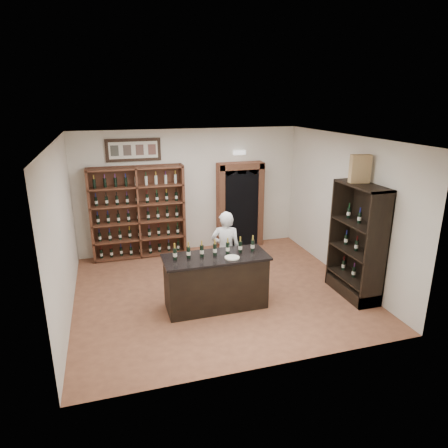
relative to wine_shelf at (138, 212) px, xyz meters
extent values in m
plane|color=#955A3B|center=(1.30, -2.33, -1.10)|extent=(5.50, 5.50, 0.00)
plane|color=white|center=(1.30, -2.33, 1.90)|extent=(5.50, 5.50, 0.00)
cube|color=silver|center=(1.30, 0.17, 0.40)|extent=(5.50, 0.04, 3.00)
cube|color=silver|center=(-1.45, -2.33, 0.40)|extent=(0.04, 5.00, 3.00)
cube|color=silver|center=(4.05, -2.33, 0.40)|extent=(0.04, 5.00, 3.00)
cube|color=brown|center=(0.00, 0.14, 0.00)|extent=(2.20, 0.02, 2.20)
cube|color=brown|center=(-1.07, -0.04, 0.00)|extent=(0.06, 0.38, 2.20)
cube|color=brown|center=(1.07, -0.04, 0.00)|extent=(0.06, 0.38, 2.20)
cube|color=brown|center=(0.00, -0.04, 0.00)|extent=(0.04, 0.38, 2.20)
cube|color=brown|center=(0.00, -0.04, -1.06)|extent=(2.18, 0.38, 0.04)
cube|color=brown|center=(0.00, -0.04, -0.64)|extent=(2.18, 0.38, 0.04)
cube|color=brown|center=(0.00, -0.04, -0.21)|extent=(2.18, 0.38, 0.03)
cube|color=brown|center=(0.00, -0.04, 0.21)|extent=(2.18, 0.38, 0.04)
cube|color=brown|center=(0.00, -0.04, 0.64)|extent=(2.18, 0.38, 0.04)
cube|color=brown|center=(0.00, -0.04, 1.06)|extent=(2.18, 0.38, 0.04)
cube|color=black|center=(0.00, 0.14, 1.45)|extent=(1.25, 0.04, 0.52)
cube|color=black|center=(2.55, 0.00, -0.04)|extent=(0.97, 0.29, 2.05)
cube|color=#9A5A3B|center=(2.04, -0.02, -0.02)|extent=(0.14, 0.35, 2.15)
cube|color=#9A5A3B|center=(3.06, -0.02, -0.02)|extent=(0.14, 0.35, 2.15)
cube|color=#9A5A3B|center=(2.55, -0.02, 0.99)|extent=(1.15, 0.35, 0.16)
cube|color=white|center=(2.55, 0.09, 1.30)|extent=(0.30, 0.10, 0.10)
cube|color=black|center=(1.10, -2.93, -0.63)|extent=(1.80, 0.70, 0.94)
cube|color=black|center=(1.10, -2.93, -0.12)|extent=(1.88, 0.78, 0.04)
cylinder|color=black|center=(0.38, -2.88, 0.01)|extent=(0.07, 0.07, 0.21)
cylinder|color=beige|center=(0.38, -2.88, -0.01)|extent=(0.07, 0.07, 0.07)
cylinder|color=gold|center=(0.38, -2.88, 0.16)|extent=(0.03, 0.03, 0.09)
cylinder|color=black|center=(0.62, -2.88, 0.01)|extent=(0.07, 0.07, 0.21)
cylinder|color=beige|center=(0.62, -2.88, -0.01)|extent=(0.07, 0.07, 0.07)
cylinder|color=gold|center=(0.62, -2.88, 0.16)|extent=(0.03, 0.03, 0.09)
cylinder|color=black|center=(0.86, -2.88, 0.01)|extent=(0.07, 0.07, 0.21)
cylinder|color=beige|center=(0.86, -2.88, -0.01)|extent=(0.07, 0.07, 0.07)
cylinder|color=gold|center=(0.86, -2.88, 0.16)|extent=(0.03, 0.03, 0.09)
cylinder|color=black|center=(1.10, -2.88, 0.01)|extent=(0.07, 0.07, 0.21)
cylinder|color=beige|center=(1.10, -2.88, -0.01)|extent=(0.07, 0.07, 0.07)
cylinder|color=gold|center=(1.10, -2.88, 0.16)|extent=(0.03, 0.03, 0.09)
cylinder|color=black|center=(1.34, -2.88, 0.01)|extent=(0.07, 0.07, 0.21)
cylinder|color=beige|center=(1.34, -2.88, -0.01)|extent=(0.07, 0.07, 0.07)
cylinder|color=gold|center=(1.34, -2.88, 0.16)|extent=(0.03, 0.03, 0.09)
cylinder|color=black|center=(1.58, -2.88, 0.01)|extent=(0.07, 0.07, 0.21)
cylinder|color=beige|center=(1.58, -2.88, -0.01)|extent=(0.07, 0.07, 0.07)
cylinder|color=gold|center=(1.58, -2.88, 0.16)|extent=(0.03, 0.03, 0.09)
cylinder|color=black|center=(1.82, -2.88, 0.01)|extent=(0.07, 0.07, 0.21)
cylinder|color=beige|center=(1.82, -2.88, -0.01)|extent=(0.07, 0.07, 0.07)
cylinder|color=gold|center=(1.82, -2.88, 0.16)|extent=(0.03, 0.03, 0.09)
cube|color=black|center=(4.02, -3.23, 0.00)|extent=(0.02, 1.20, 2.20)
cube|color=black|center=(3.79, -3.81, 0.00)|extent=(0.48, 0.04, 2.20)
cube|color=black|center=(3.79, -2.65, 0.00)|extent=(0.48, 0.04, 2.20)
cube|color=black|center=(3.79, -3.23, 1.08)|extent=(0.48, 1.20, 0.04)
cube|color=black|center=(3.79, -3.23, -0.98)|extent=(0.48, 1.20, 0.24)
cube|color=black|center=(3.79, -3.23, -0.75)|extent=(0.48, 1.16, 0.03)
cube|color=black|center=(3.79, -3.23, -0.20)|extent=(0.48, 1.16, 0.03)
cube|color=black|center=(3.79, -3.23, 0.35)|extent=(0.48, 1.16, 0.03)
imported|color=white|center=(1.50, -2.23, -0.30)|extent=(0.68, 0.56, 1.60)
cylinder|color=beige|center=(1.35, -3.11, -0.09)|extent=(0.26, 0.26, 0.02)
cube|color=#A78158|center=(3.80, -3.08, 1.36)|extent=(0.39, 0.22, 0.51)
camera|label=1|loc=(-0.65, -9.30, 2.60)|focal=32.00mm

